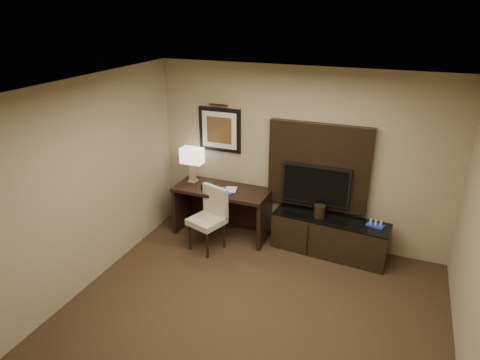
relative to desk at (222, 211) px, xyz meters
The scene contains 17 objects.
floor 2.47m from the desk, 62.12° to the right, with size 4.50×5.00×0.01m, color #312216.
ceiling 3.35m from the desk, 62.12° to the right, with size 4.50×5.00×0.01m, color silver.
wall_back 1.52m from the desk, 17.10° to the left, with size 4.50×0.01×2.70m, color #9A8C68.
wall_left 2.60m from the desk, 117.36° to the right, with size 0.01×5.00×2.70m, color #9A8C68.
desk is the anchor object (origin of this frame).
credenza 1.73m from the desk, ahead, with size 1.68×0.47×0.58m, color black.
tv_wall_panel 1.70m from the desk, 11.41° to the left, with size 1.50×0.12×1.30m, color black.
tv 1.58m from the desk, ahead, with size 1.00×0.08×0.60m, color black.
artwork 1.30m from the desk, 116.36° to the left, with size 0.70×0.04×0.70m, color black.
picture_light 1.68m from the desk, 119.27° to the left, with size 0.04×0.04×0.30m, color #402714.
desk_chair 0.52m from the desk, 93.07° to the right, with size 0.46×0.53×0.96m, color beige, non-canonical shape.
table_lamp 0.90m from the desk, behind, with size 0.38×0.22×0.62m, color tan, non-canonical shape.
desk_phone 0.50m from the desk, 167.86° to the right, with size 0.21×0.19×0.10m, color black, non-canonical shape.
blue_folder 0.44m from the desk, 32.44° to the right, with size 0.22×0.29×0.02m, color #172896.
book 0.52m from the desk, 28.17° to the right, with size 0.17×0.02×0.23m, color #A0917D.
ice_bucket 1.57m from the desk, ahead, with size 0.17×0.17×0.19m, color black.
minibar_tray 2.36m from the desk, ahead, with size 0.24×0.14×0.09m, color #1C38B6, non-canonical shape.
Camera 1 is at (1.39, -3.45, 3.49)m, focal length 32.00 mm.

